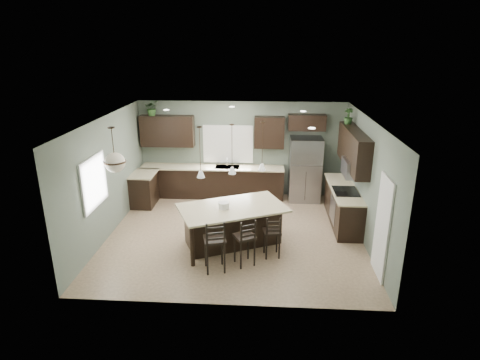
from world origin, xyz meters
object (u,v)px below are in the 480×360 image
at_px(kitchen_island, 233,226).
at_px(serving_dish, 224,205).
at_px(plant_back_left, 152,108).
at_px(bar_stool_center, 245,241).
at_px(refrigerator, 305,169).
at_px(bar_stool_right, 272,236).
at_px(bar_stool_left, 215,245).

bearing_deg(kitchen_island, serving_dish, 180.00).
bearing_deg(serving_dish, plant_back_left, 126.88).
bearing_deg(kitchen_island, bar_stool_center, -93.79).
relative_size(refrigerator, plant_back_left, 4.18).
height_order(kitchen_island, bar_stool_right, bar_stool_right).
height_order(refrigerator, bar_stool_left, refrigerator).
relative_size(refrigerator, serving_dish, 7.71).
bearing_deg(refrigerator, bar_stool_left, -118.05).
bearing_deg(bar_stool_center, serving_dish, 95.24).
xyz_separation_m(serving_dish, bar_stool_center, (0.50, -0.77, -0.47)).
xyz_separation_m(refrigerator, kitchen_island, (-1.86, -2.88, -0.46)).
bearing_deg(refrigerator, kitchen_island, -122.88).
bearing_deg(serving_dish, bar_stool_center, -56.90).
xyz_separation_m(serving_dish, bar_stool_right, (1.07, -0.40, -0.51)).
height_order(kitchen_island, bar_stool_left, bar_stool_left).
relative_size(kitchen_island, bar_stool_left, 2.04).
bearing_deg(bar_stool_right, plant_back_left, 124.41).
bearing_deg(kitchen_island, plant_back_left, 105.41).
xyz_separation_m(refrigerator, bar_stool_left, (-2.13, -3.99, -0.36)).
relative_size(refrigerator, bar_stool_left, 1.63).
distance_m(serving_dish, bar_stool_right, 1.25).
xyz_separation_m(bar_stool_center, bar_stool_right, (0.57, 0.37, -0.04)).
height_order(bar_stool_center, bar_stool_right, bar_stool_center).
bearing_deg(refrigerator, bar_stool_right, -106.20).
height_order(kitchen_island, bar_stool_center, bar_stool_center).
relative_size(kitchen_island, serving_dish, 9.64).
height_order(bar_stool_center, plant_back_left, plant_back_left).
distance_m(kitchen_island, plant_back_left, 4.52).
xyz_separation_m(kitchen_island, bar_stool_left, (-0.27, -1.11, 0.10)).
bearing_deg(serving_dish, refrigerator, 55.40).
bearing_deg(bar_stool_right, bar_stool_left, -160.82).
xyz_separation_m(bar_stool_left, bar_stool_center, (0.58, 0.27, -0.04)).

